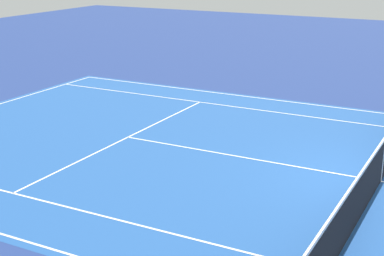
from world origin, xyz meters
name	(u,v)px	position (x,y,z in m)	size (l,w,h in m)	color
ground_plane	(380,181)	(0.00, 0.00, 0.00)	(60.00, 60.00, 0.00)	navy
court_slab	(380,181)	(0.00, 0.00, 0.00)	(24.20, 11.40, 0.00)	#1E4C93
court_line_markings	(380,181)	(0.00, 0.00, 0.00)	(23.85, 11.05, 0.01)	white
tennis_net	(383,159)	(0.00, 0.00, 0.49)	(0.10, 11.70, 1.08)	#2D2D33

